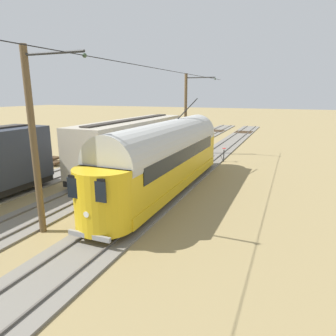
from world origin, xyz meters
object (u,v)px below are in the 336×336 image
(vintage_streetcar, at_px, (166,156))
(catenary_pole_mid_near, at_px, (35,141))
(catenary_pole_foreground, at_px, (186,113))
(spare_tie_stack, at_px, (47,162))
(boxcar_far_siding, at_px, (133,143))
(switch_stand, at_px, (224,154))

(vintage_streetcar, bearing_deg, catenary_pole_mid_near, 69.34)
(vintage_streetcar, height_order, catenary_pole_foreground, catenary_pole_foreground)
(catenary_pole_foreground, distance_m, spare_tie_stack, 13.44)
(boxcar_far_siding, bearing_deg, catenary_pole_foreground, -102.09)
(boxcar_far_siding, relative_size, switch_stand, 10.37)
(switch_stand, bearing_deg, spare_tie_stack, 27.22)
(catenary_pole_mid_near, relative_size, switch_stand, 6.26)
(boxcar_far_siding, distance_m, spare_tie_stack, 7.96)
(catenary_pole_foreground, xyz_separation_m, catenary_pole_mid_near, (0.00, 18.72, 0.00))
(catenary_pole_foreground, xyz_separation_m, spare_tie_stack, (9.29, 8.95, -3.77))
(vintage_streetcar, bearing_deg, boxcar_far_siding, -40.54)
(catenary_pole_foreground, distance_m, switch_stand, 5.75)
(spare_tie_stack, bearing_deg, vintage_streetcar, 168.14)
(switch_stand, height_order, spare_tie_stack, switch_stand)
(switch_stand, bearing_deg, catenary_pole_foreground, -25.19)
(vintage_streetcar, height_order, catenary_pole_mid_near, catenary_pole_mid_near)
(switch_stand, xyz_separation_m, spare_tie_stack, (13.53, 6.96, -0.43))
(spare_tie_stack, bearing_deg, switch_stand, -152.78)
(boxcar_far_siding, xyz_separation_m, switch_stand, (-5.89, -5.73, -1.46))
(catenary_pole_mid_near, relative_size, spare_tie_stack, 3.22)
(boxcar_far_siding, distance_m, switch_stand, 8.35)
(vintage_streetcar, xyz_separation_m, spare_tie_stack, (12.02, -2.52, -1.98))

